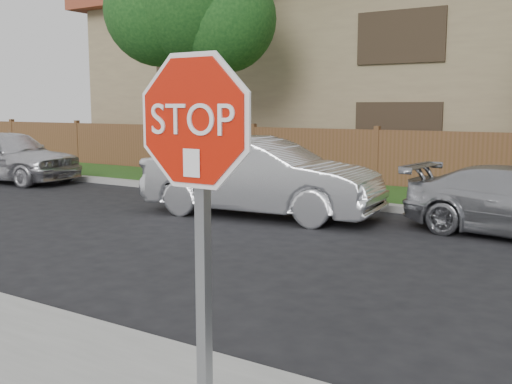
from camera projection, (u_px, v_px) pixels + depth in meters
The scene contains 4 objects.
far_curb at pixel (508, 219), 11.50m from camera, with size 70.00×0.30×0.15m, color gray.
stop_sign at pixel (197, 181), 3.21m from camera, with size 1.01×0.13×2.55m.
sedan_far_left at pixel (7, 156), 17.67m from camera, with size 1.85×4.60×1.57m, color silver.
sedan_left at pixel (261, 177), 12.16m from camera, with size 1.70×4.87×1.60m, color silver.
Camera 1 is at (2.10, -3.98, 2.23)m, focal length 42.00 mm.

